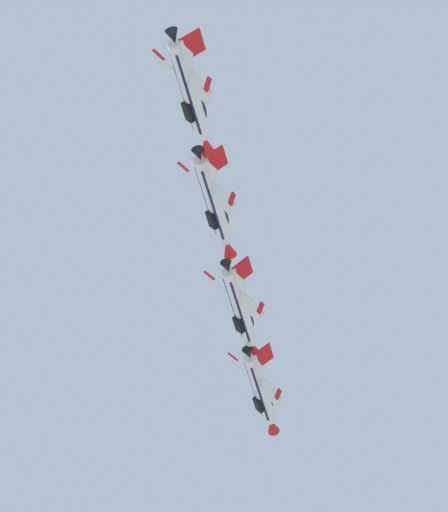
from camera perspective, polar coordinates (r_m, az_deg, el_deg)
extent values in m
cylinder|color=white|center=(150.03, 1.77, -6.48)|extent=(2.92, 12.11, 1.70)
cube|color=#191E4C|center=(149.90, 1.63, -6.58)|extent=(2.21, 10.15, 1.40)
cone|color=red|center=(155.32, 2.34, -8.20)|extent=(1.80, 2.55, 1.56)
cone|color=black|center=(145.18, 1.20, -4.74)|extent=(1.52, 1.73, 1.36)
ellipsoid|color=#192333|center=(152.14, 2.17, -6.99)|extent=(1.86, 3.34, 1.54)
cube|color=black|center=(151.38, 1.71, -7.18)|extent=(1.55, 2.32, 1.38)
cube|color=white|center=(150.41, 1.00, -5.57)|extent=(3.19, 2.77, 3.49)
cube|color=red|center=(150.97, 0.44, -4.90)|extent=(1.09, 1.68, 0.59)
cube|color=white|center=(147.13, 2.22, -6.57)|extent=(3.28, 3.07, 3.49)
cube|color=red|center=(145.03, 2.63, -6.70)|extent=(1.33, 1.62, 0.59)
cube|color=white|center=(147.33, 0.99, -4.89)|extent=(1.86, 2.03, 1.86)
cube|color=white|center=(145.39, 1.71, -5.47)|extent=(2.07, 2.18, 1.86)
cube|color=red|center=(147.11, 1.92, -4.86)|extent=(2.46, 2.81, 1.71)
cylinder|color=white|center=(141.14, 0.79, -2.52)|extent=(2.92, 12.11, 1.70)
cube|color=#191E4C|center=(140.97, 0.65, -2.63)|extent=(2.27, 10.15, 1.35)
cone|color=red|center=(146.08, 1.42, -4.48)|extent=(1.80, 2.55, 1.56)
cone|color=black|center=(136.65, 0.16, -0.54)|extent=(1.52, 1.73, 1.36)
ellipsoid|color=#192333|center=(143.17, 1.21, -3.11)|extent=(1.87, 3.34, 1.55)
cube|color=black|center=(142.32, 0.75, -3.32)|extent=(1.57, 2.33, 1.38)
cube|color=white|center=(141.65, -0.07, -1.61)|extent=(3.40, 2.85, 3.30)
cube|color=red|center=(142.30, -0.72, -0.95)|extent=(1.11, 1.68, 0.58)
cube|color=white|center=(138.27, 1.31, -2.49)|extent=(3.47, 3.20, 3.30)
cube|color=red|center=(136.19, 1.78, -2.53)|extent=(1.34, 1.63, 0.58)
cube|color=white|center=(138.73, -0.09, -0.78)|extent=(1.97, 2.07, 1.77)
cube|color=white|center=(136.73, 0.73, -1.29)|extent=(2.18, 2.23, 1.77)
cube|color=red|center=(138.60, 0.89, -0.69)|extent=(2.35, 2.80, 1.85)
cylinder|color=white|center=(133.42, -0.51, 2.66)|extent=(2.92, 12.11, 1.70)
cube|color=#191E4C|center=(133.26, -0.66, 2.56)|extent=(2.22, 10.15, 1.39)
cone|color=red|center=(137.88, 0.20, 0.41)|extent=(1.80, 2.55, 1.56)
cone|color=black|center=(129.44, -1.22, 4.93)|extent=(1.52, 1.73, 1.36)
ellipsoid|color=#192333|center=(135.26, -0.03, 1.96)|extent=(1.86, 3.34, 1.54)
cube|color=black|center=(134.47, -0.56, 1.79)|extent=(1.55, 2.32, 1.38)
cube|color=white|center=(134.25, -1.36, 3.64)|extent=(3.21, 2.77, 3.47)
cube|color=red|center=(135.14, -1.99, 4.33)|extent=(1.09, 1.68, 0.59)
cube|color=white|center=(130.49, -0.05, 2.77)|extent=(3.29, 3.08, 3.47)
cube|color=red|center=(128.32, 0.38, 2.78)|extent=(1.33, 1.62, 0.59)
cube|color=white|center=(131.51, -1.43, 4.61)|extent=(1.87, 2.04, 1.85)
cube|color=white|center=(129.28, -0.65, 4.12)|extent=(2.08, 2.18, 1.85)
cube|color=red|center=(131.22, -0.39, 4.67)|extent=(2.45, 2.81, 1.73)
cylinder|color=white|center=(125.04, -1.66, 7.99)|extent=(2.92, 12.11, 1.70)
cube|color=#191E4C|center=(124.88, -1.83, 7.88)|extent=(2.19, 10.15, 1.41)
cone|color=red|center=(128.97, -0.86, 5.41)|extent=(1.80, 2.55, 1.56)
cone|color=black|center=(121.61, -2.47, 10.56)|extent=(1.52, 1.73, 1.36)
ellipsoid|color=#192333|center=(126.69, -1.13, 7.16)|extent=(1.85, 3.34, 1.53)
cube|color=black|center=(125.92, -1.71, 7.01)|extent=(1.54, 2.32, 1.38)
cube|color=white|center=(126.15, -2.54, 8.99)|extent=(3.12, 2.74, 3.54)
cube|color=red|center=(127.24, -3.19, 9.71)|extent=(1.08, 1.67, 0.60)
cube|color=white|center=(122.10, -1.23, 8.21)|extent=(3.21, 3.02, 3.54)
cube|color=red|center=(119.90, -0.80, 8.31)|extent=(1.32, 1.61, 0.60)
cube|color=white|center=(123.62, -2.65, 10.14)|extent=(1.82, 2.02, 1.89)
cube|color=white|center=(121.22, -1.88, 9.70)|extent=(2.04, 2.16, 1.89)
cube|color=red|center=(123.24, -1.55, 10.20)|extent=(2.49, 2.82, 1.67)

